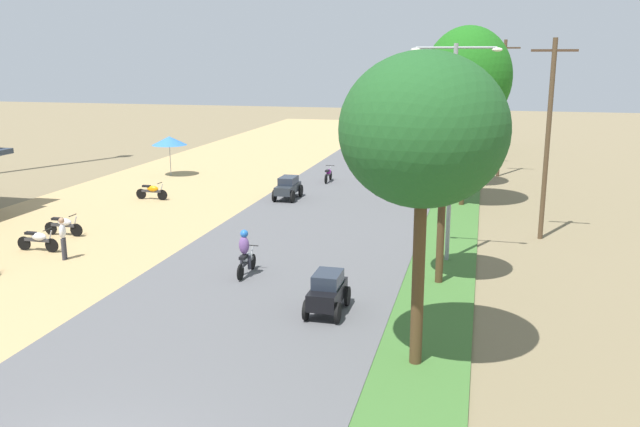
# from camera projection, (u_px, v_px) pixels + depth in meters

# --- Properties ---
(parked_motorbike_third) EXTENTS (1.80, 0.54, 0.94)m
(parked_motorbike_third) POSITION_uv_depth(u_px,v_px,m) (38.00, 239.00, 26.10)
(parked_motorbike_third) COLOR black
(parked_motorbike_third) RESTS_ON dirt_shoulder
(parked_motorbike_fourth) EXTENTS (1.80, 0.54, 0.94)m
(parked_motorbike_fourth) POSITION_uv_depth(u_px,v_px,m) (64.00, 224.00, 28.39)
(parked_motorbike_fourth) COLOR black
(parked_motorbike_fourth) RESTS_ON dirt_shoulder
(parked_motorbike_fifth) EXTENTS (1.80, 0.54, 0.94)m
(parked_motorbike_fifth) POSITION_uv_depth(u_px,v_px,m) (152.00, 191.00, 35.55)
(parked_motorbike_fifth) COLOR black
(parked_motorbike_fifth) RESTS_ON dirt_shoulder
(vendor_umbrella) EXTENTS (2.20, 2.20, 2.52)m
(vendor_umbrella) POSITION_uv_depth(u_px,v_px,m) (169.00, 141.00, 42.31)
(vendor_umbrella) COLOR #99999E
(vendor_umbrella) RESTS_ON dirt_shoulder
(pedestrian_on_shoulder) EXTENTS (0.34, 0.42, 1.62)m
(pedestrian_on_shoulder) POSITION_uv_depth(u_px,v_px,m) (63.00, 236.00, 24.98)
(pedestrian_on_shoulder) COLOR #33333D
(pedestrian_on_shoulder) RESTS_ON dirt_shoulder
(median_tree_nearest) EXTENTS (3.94, 3.94, 7.63)m
(median_tree_nearest) POSITION_uv_depth(u_px,v_px,m) (423.00, 131.00, 15.39)
(median_tree_nearest) COLOR #4C351E
(median_tree_nearest) RESTS_ON median_strip
(median_tree_second) EXTENTS (2.90, 2.90, 6.69)m
(median_tree_second) POSITION_uv_depth(u_px,v_px,m) (445.00, 128.00, 21.47)
(median_tree_second) COLOR #4C351E
(median_tree_second) RESTS_ON median_strip
(median_tree_third) EXTENTS (4.34, 4.34, 8.95)m
(median_tree_third) POSITION_uv_depth(u_px,v_px,m) (468.00, 78.00, 33.01)
(median_tree_third) COLOR #4C351E
(median_tree_third) RESTS_ON median_strip
(median_tree_fourth) EXTENTS (3.46, 3.46, 8.35)m
(median_tree_fourth) POSITION_uv_depth(u_px,v_px,m) (462.00, 75.00, 37.84)
(median_tree_fourth) COLOR #4C351E
(median_tree_fourth) RESTS_ON median_strip
(median_tree_fifth) EXTENTS (3.31, 3.31, 7.68)m
(median_tree_fifth) POSITION_uv_depth(u_px,v_px,m) (470.00, 76.00, 48.06)
(median_tree_fifth) COLOR #4C351E
(median_tree_fifth) RESTS_ON median_strip
(median_tree_sixth) EXTENTS (4.26, 4.26, 7.64)m
(median_tree_sixth) POSITION_uv_depth(u_px,v_px,m) (470.00, 80.00, 54.42)
(median_tree_sixth) COLOR #4C351E
(median_tree_sixth) RESTS_ON median_strip
(streetlamp_near) EXTENTS (3.16, 0.20, 7.91)m
(streetlamp_near) POSITION_uv_depth(u_px,v_px,m) (452.00, 139.00, 24.09)
(streetlamp_near) COLOR gray
(streetlamp_near) RESTS_ON median_strip
(streetlamp_mid) EXTENTS (3.16, 0.20, 7.49)m
(streetlamp_mid) POSITION_uv_depth(u_px,v_px,m) (469.00, 103.00, 45.96)
(streetlamp_mid) COLOR gray
(streetlamp_mid) RESTS_ON median_strip
(streetlamp_far) EXTENTS (3.16, 0.20, 7.92)m
(streetlamp_far) POSITION_uv_depth(u_px,v_px,m) (472.00, 91.00, 57.43)
(streetlamp_far) COLOR gray
(streetlamp_far) RESTS_ON median_strip
(utility_pole_near) EXTENTS (1.80, 0.20, 8.53)m
(utility_pole_near) POSITION_uv_depth(u_px,v_px,m) (502.00, 106.00, 41.95)
(utility_pole_near) COLOR brown
(utility_pole_near) RESTS_ON ground
(utility_pole_far) EXTENTS (1.80, 0.20, 8.25)m
(utility_pole_far) POSITION_uv_depth(u_px,v_px,m) (548.00, 137.00, 27.29)
(utility_pole_far) COLOR brown
(utility_pole_far) RESTS_ON ground
(car_hatchback_black) EXTENTS (1.04, 2.00, 1.23)m
(car_hatchback_black) POSITION_uv_depth(u_px,v_px,m) (327.00, 291.00, 19.78)
(car_hatchback_black) COLOR black
(car_hatchback_black) RESTS_ON road_strip
(car_sedan_charcoal) EXTENTS (1.10, 2.26, 1.19)m
(car_sedan_charcoal) POSITION_uv_depth(u_px,v_px,m) (288.00, 187.00, 35.61)
(car_sedan_charcoal) COLOR #282D33
(car_sedan_charcoal) RESTS_ON road_strip
(motorbike_foreground_rider) EXTENTS (0.54, 1.80, 1.66)m
(motorbike_foreground_rider) POSITION_uv_depth(u_px,v_px,m) (246.00, 254.00, 23.14)
(motorbike_foreground_rider) COLOR black
(motorbike_foreground_rider) RESTS_ON road_strip
(motorbike_ahead_second) EXTENTS (0.54, 1.80, 0.94)m
(motorbike_ahead_second) POSITION_uv_depth(u_px,v_px,m) (328.00, 174.00, 40.55)
(motorbike_ahead_second) COLOR black
(motorbike_ahead_second) RESTS_ON road_strip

